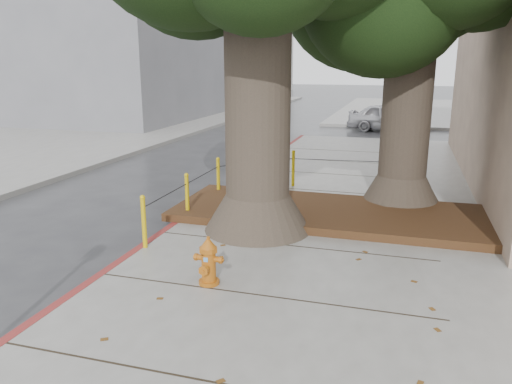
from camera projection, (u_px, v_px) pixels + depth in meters
The scene contains 10 objects.
ground at pixel (224, 300), 7.09m from camera, with size 140.00×140.00×0.00m, color #28282B.
sidewalk_far at pixel (464, 112), 33.23m from camera, with size 16.00×20.00×0.15m, color slate.
curb_red at pixel (173, 228), 9.94m from camera, with size 0.14×26.00×0.16m, color maroon.
planter_bed at pixel (329, 213), 10.40m from camera, with size 6.40×2.60×0.16m, color black.
building_far_grey at pixel (115, 15), 30.11m from camera, with size 12.00×16.00×12.00m, color slate.
building_far_white at pixel (218, 20), 51.61m from camera, with size 12.00×18.00×15.00m, color silver.
bollard_ring at pixel (255, 182), 11.22m from camera, with size 3.79×5.39×0.95m.
fire_hydrant at pixel (208, 261), 7.17m from camera, with size 0.38×0.33×0.72m.
car_silver at pixel (389, 118), 24.16m from camera, with size 1.57×3.90×1.33m, color #AEAEB3.
car_dark at pixel (158, 109), 28.50m from camera, with size 1.82×4.48×1.30m, color black.
Camera 1 is at (2.28, -6.07, 3.28)m, focal length 35.00 mm.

